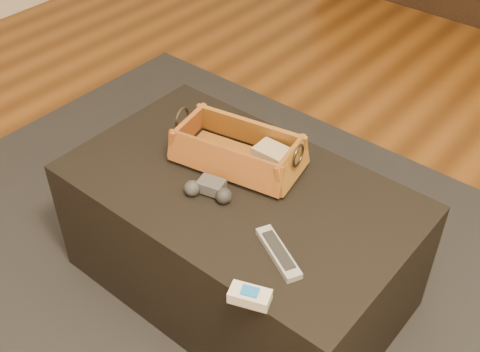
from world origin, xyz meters
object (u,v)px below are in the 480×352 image
Objects in this scene: wicker_basket at (238,151)px; ottoman at (239,238)px; tv_remote at (230,158)px; game_controller at (209,190)px; cream_gadget at (250,296)px; silver_remote at (278,252)px.

ottoman is at bearing -48.33° from wicker_basket.
tv_remote is 0.15m from game_controller.
silver_remote is at bearing 102.36° from cream_gadget.
ottoman is at bearing 133.24° from cream_gadget.
tv_remote is 0.39m from silver_remote.
cream_gadget reaches higher than ottoman.
wicker_basket reaches higher than tv_remote.
ottoman is 0.27m from wicker_basket.
tv_remote is (-0.08, 0.06, 0.23)m from ottoman.
wicker_basket reaches higher than ottoman.
ottoman is 0.26m from tv_remote.
wicker_basket reaches higher than cream_gadget.
cream_gadget is at bearing -47.08° from wicker_basket.
ottoman is 0.36m from silver_remote.
tv_remote is 0.49× the size of wicker_basket.
cream_gadget is at bearing -77.64° from silver_remote.
game_controller is 0.38m from cream_gadget.
ottoman is 2.43× the size of wicker_basket.
silver_remote is 0.16m from cream_gadget.
game_controller is at bearing -78.79° from wicker_basket.
tv_remote is 0.51m from cream_gadget.
wicker_basket is 0.38m from silver_remote.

